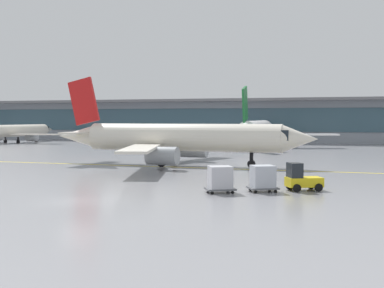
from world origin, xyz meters
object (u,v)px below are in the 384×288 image
cargo_dolly_trailing (220,178)px  gate_airplane_1 (256,130)px  cargo_dolly_lead (263,177)px  gate_airplane_0 (15,131)px  taxiing_regional_jet (180,138)px  baggage_tug (301,179)px

cargo_dolly_trailing → gate_airplane_1: bearing=70.3°
gate_airplane_1 → cargo_dolly_lead: size_ratio=12.28×
gate_airplane_0 → taxiing_regional_jet: 64.71m
cargo_dolly_lead → gate_airplane_1: bearing=73.2°
gate_airplane_1 → taxiing_regional_jet: bearing=175.9°
taxiing_regional_jet → baggage_tug: (15.56, -16.54, -2.21)m
baggage_tug → cargo_dolly_lead: baggage_tug is taller
gate_airplane_0 → baggage_tug: gate_airplane_0 is taller
taxiing_regional_jet → baggage_tug: taxiing_regional_jet is taller
taxiing_regional_jet → cargo_dolly_lead: (12.93, -17.98, -2.05)m
baggage_tug → cargo_dolly_trailing: bearing=180.0°
taxiing_regional_jet → cargo_dolly_trailing: (10.11, -19.53, -2.05)m
gate_airplane_1 → taxiing_regional_jet: (-0.76, -39.73, -0.08)m
cargo_dolly_trailing → taxiing_regional_jet: bearing=88.7°
cargo_dolly_lead → baggage_tug: bearing=-0.0°
taxiing_regional_jet → cargo_dolly_lead: size_ratio=11.94×
baggage_tug → cargo_dolly_trailing: 6.23m
gate_airplane_0 → gate_airplane_1: size_ratio=0.80×
gate_airplane_0 → cargo_dolly_trailing: 85.08m
gate_airplane_0 → baggage_tug: size_ratio=8.68×
gate_airplane_0 → baggage_tug: (67.21, -55.52, -1.65)m
taxiing_regional_jet → gate_airplane_1: bearing=88.4°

